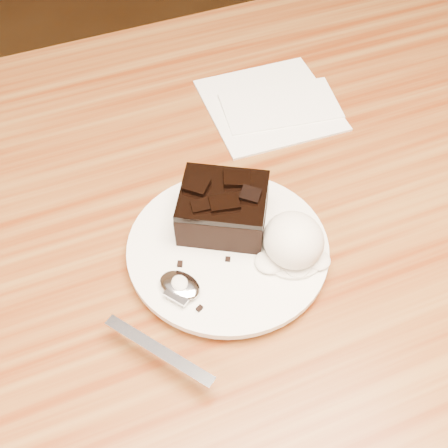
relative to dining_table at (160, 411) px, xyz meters
name	(u,v)px	position (x,y,z in m)	size (l,w,h in m)	color
dining_table	(160,411)	(0.00, 0.00, 0.00)	(1.20, 0.80, 0.75)	#60270C
plate	(228,251)	(0.09, -0.03, 0.38)	(0.20, 0.20, 0.02)	white
brownie	(223,210)	(0.10, 0.00, 0.41)	(0.08, 0.07, 0.04)	black
ice_cream_scoop	(294,240)	(0.15, -0.06, 0.41)	(0.06, 0.06, 0.05)	silver
melt_puddle	(292,252)	(0.15, -0.06, 0.39)	(0.07, 0.07, 0.00)	white
spoon	(180,286)	(0.03, -0.06, 0.40)	(0.03, 0.17, 0.01)	silver
napkin	(270,104)	(0.23, 0.17, 0.38)	(0.15, 0.15, 0.01)	white
crumb_a	(180,264)	(0.04, -0.03, 0.39)	(0.01, 0.01, 0.00)	black
crumb_b	(228,259)	(0.09, -0.04, 0.39)	(0.01, 0.01, 0.00)	black
crumb_c	(199,308)	(0.04, -0.09, 0.39)	(0.01, 0.00, 0.00)	black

